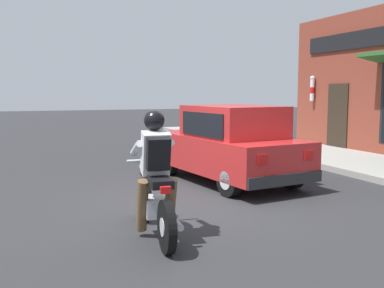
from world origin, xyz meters
The scene contains 4 objects.
ground_plane centered at (0.00, 0.00, 0.00)m, with size 80.00×80.00×0.00m, color #2B2B2D.
sidewalk_curb centered at (5.34, 3.00, 0.07)m, with size 2.60×22.00×0.14m, color #9E9B93.
motorcycle_with_rider centered at (-1.09, -1.37, 0.68)m, with size 0.60×2.02×1.62m.
car_hatchback centered at (1.33, 1.42, 0.77)m, with size 2.09×3.95×1.57m.
Camera 1 is at (-2.73, -6.77, 1.84)m, focal length 42.00 mm.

